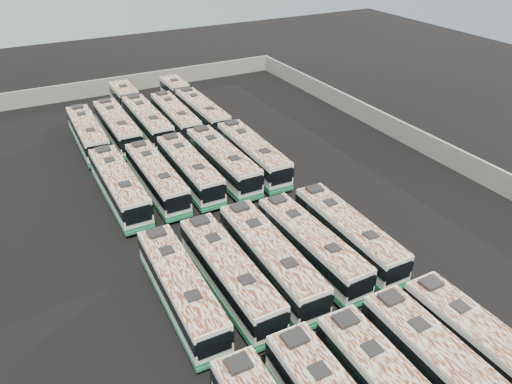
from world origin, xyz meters
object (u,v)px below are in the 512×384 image
bus_midfront_left (229,274)px  bus_midback_far_left (119,186)px  bus_back_left (118,127)px  bus_midfront_far_left (181,289)px  bus_back_center (139,113)px  bus_front_far_right (490,353)px  bus_back_right (175,117)px  bus_midfront_center (270,259)px  bus_midfront_right (311,246)px  bus_midfront_far_right (348,233)px  bus_midback_center (189,169)px  bus_front_right (449,376)px  bus_midback_far_right (253,154)px  bus_back_far_left (88,134)px  bus_back_far_right (193,105)px  bus_midback_left (156,178)px  bus_midback_right (223,161)px

bus_midfront_left → bus_midback_far_left: bearing=102.1°
bus_back_left → bus_midfront_far_left: bearing=-96.4°
bus_midback_far_left → bus_back_center: size_ratio=0.65×
bus_front_far_right → bus_midback_far_left: size_ratio=0.97×
bus_back_left → bus_back_right: 6.52m
bus_midback_far_left → bus_back_left: size_ratio=1.00×
bus_midfront_center → bus_midback_far_left: 16.12m
bus_midfront_right → bus_midfront_far_right: bus_midfront_far_right is taller
bus_front_far_right → bus_back_right: (-3.19, 40.13, -0.00)m
bus_midfront_far_left → bus_midback_center: bus_midback_center is taller
bus_midfront_right → bus_midback_far_left: size_ratio=0.96×
bus_front_right → bus_midfront_far_left: bus_front_right is taller
bus_front_far_right → bus_midback_far_right: bus_midback_far_right is taller
bus_back_left → bus_back_center: bearing=42.3°
bus_midback_far_left → bus_midback_center: bearing=1.3°
bus_front_right → bus_back_far_left: 41.31m
bus_midfront_center → bus_back_far_right: 31.09m
bus_front_far_right → bus_midback_far_right: 27.58m
bus_front_right → bus_back_center: bearing=94.7°
bus_back_right → bus_midback_center: bearing=-103.1°
bus_midfront_center → bus_back_left: bus_midfront_center is taller
bus_midfront_center → bus_back_far_left: 28.18m
bus_front_right → bus_midfront_far_left: size_ratio=1.03×
bus_front_far_right → bus_back_left: (-9.70, 40.27, 0.05)m
bus_midback_far_left → bus_midback_left: bus_midback_far_left is taller
bus_back_far_left → bus_back_right: bearing=1.3°
bus_midfront_center → bus_midfront_left: bearing=-176.4°
bus_midback_center → bus_back_far_left: bearing=117.5°
bus_back_center → bus_back_right: (3.22, -3.12, -0.05)m
bus_midback_far_left → bus_back_center: (6.48, 15.83, -0.01)m
bus_midfront_right → bus_back_far_left: (-9.75, 27.41, 0.02)m
bus_midfront_center → bus_midback_right: size_ratio=1.00×
bus_midback_far_right → bus_midback_left: bearing=-177.9°
bus_back_center → bus_front_far_right: bearing=-81.6°
bus_front_far_right → bus_back_right: size_ratio=1.00×
bus_midfront_far_right → bus_midback_far_left: 19.65m
bus_back_far_left → bus_back_left: (3.18, 0.19, 0.04)m
bus_midback_right → bus_back_far_left: size_ratio=1.03×
bus_midfront_center → bus_midback_left: bearing=103.2°
bus_midfront_far_left → bus_back_far_right: bearing=68.1°
bus_back_left → bus_back_center: size_ratio=0.65×
bus_midfront_right → bus_back_right: (-0.05, 27.46, 0.01)m
bus_front_far_right → bus_midfront_far_left: bus_front_far_right is taller
bus_midback_far_left → bus_back_far_right: bearing=50.2°
bus_midfront_far_right → bus_back_right: 27.66m
bus_midback_right → bus_back_right: bus_midback_right is taller
bus_back_right → bus_midfront_left: bearing=-101.6°
bus_midfront_left → bus_midback_far_right: bearing=57.0°
bus_midfront_center → bus_back_left: bearing=97.9°
bus_back_far_left → bus_midfront_far_left: bearing=-89.0°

